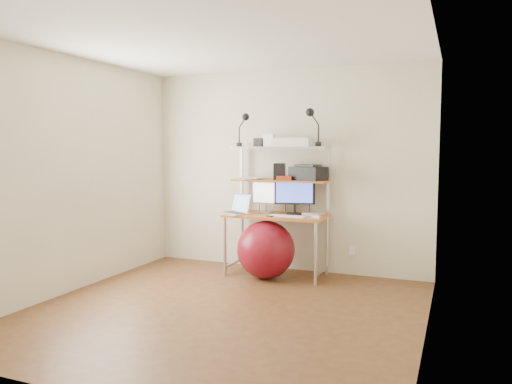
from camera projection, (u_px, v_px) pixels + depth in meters
room at (224, 179)px, 4.60m from camera, size 3.60×3.60×3.60m
computer_desk at (278, 196)px, 6.01m from camera, size 1.20×0.60×1.57m
wall_outlet at (352, 251)px, 6.01m from camera, size 0.08×0.01×0.12m
monitor_silver at (266, 195)px, 6.13m from camera, size 0.37×0.13×0.41m
monitor_black at (295, 194)px, 5.97m from camera, size 0.48×0.19×0.49m
laptop at (238, 209)px, 6.04m from camera, size 0.43×0.41×0.30m
keyboard at (287, 216)px, 5.78m from camera, size 0.43×0.14×0.01m
mouse at (316, 217)px, 5.67m from camera, size 0.09×0.06×0.02m
mac_mini at (313, 214)px, 5.87m from camera, size 0.23×0.23×0.04m
phone at (272, 216)px, 5.81m from camera, size 0.09×0.14×0.01m
printer at (308, 173)px, 5.93m from camera, size 0.46×0.38×0.19m
nas_cube at (279, 171)px, 6.06m from camera, size 0.16×0.16×0.20m
red_box at (284, 178)px, 5.93m from camera, size 0.21×0.17×0.05m
scanner at (292, 142)px, 5.95m from camera, size 0.47×0.33×0.12m
box_white at (270, 140)px, 6.07m from camera, size 0.14×0.12×0.15m
box_grey at (259, 142)px, 6.13m from camera, size 0.11×0.11×0.10m
clip_lamp_left at (244, 122)px, 6.06m from camera, size 0.16×0.09×0.40m
clip_lamp_right at (312, 119)px, 5.80m from camera, size 0.18×0.10×0.45m
exercise_ball at (266, 250)px, 5.87m from camera, size 0.68×0.68×0.68m
paper_stack at (251, 178)px, 6.19m from camera, size 0.35×0.41×0.02m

